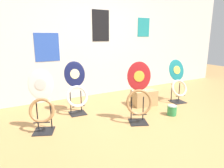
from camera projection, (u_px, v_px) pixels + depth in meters
The scene contains 8 objects.
ground_plane at pixel (158, 130), 2.94m from camera, with size 14.00×14.00×0.00m, color #B7844C.
wall_back at pixel (95, 38), 4.49m from camera, with size 8.00×0.07×2.60m.
toilet_seat_display_crimson_swirl at pixel (139, 96), 3.11m from camera, with size 0.43×0.37×0.98m.
toilet_seat_display_navy_moon at pixel (76, 90), 3.49m from camera, with size 0.40×0.31×0.93m.
toilet_seat_display_teal_sax at pixel (178, 81), 4.14m from camera, with size 0.40×0.37×0.88m.
toilet_seat_display_white_plain at pixel (42, 103), 2.80m from camera, with size 0.39×0.37×0.91m.
paint_can at pixel (172, 110), 3.49m from camera, with size 0.17×0.17×0.18m.
storage_box at pixel (144, 98), 3.99m from camera, with size 0.51×0.37×0.31m.
Camera 1 is at (-1.91, -2.03, 1.35)m, focal length 32.00 mm.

